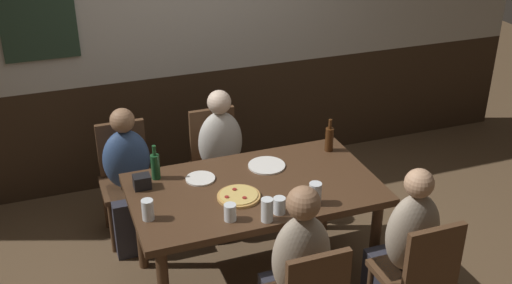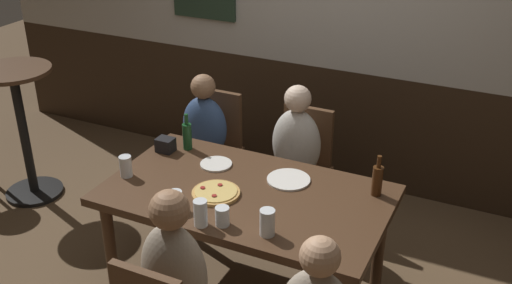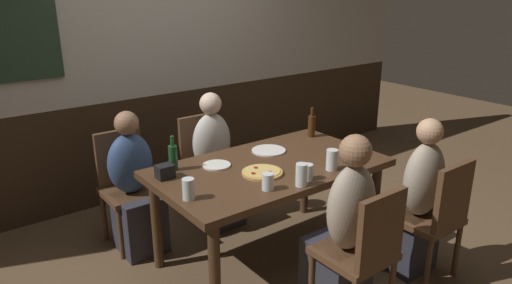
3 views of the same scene
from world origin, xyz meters
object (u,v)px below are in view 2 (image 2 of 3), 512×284
(beer_glass_half, at_px, (267,223))
(side_bar_table, at_px, (22,123))
(chair_left_far, at_px, (213,143))
(beer_bottle_green, at_px, (187,135))
(chair_mid_far, at_px, (302,163))
(person_left_far, at_px, (203,158))
(condiment_caddy, at_px, (165,145))
(beer_glass_tall, at_px, (201,215))
(pizza, at_px, (216,193))
(person_mid_far, at_px, (293,177))
(tumbler_water, at_px, (222,217))
(dining_table, at_px, (246,204))
(beer_bottle_brown, at_px, (377,180))
(plate_white_large, at_px, (289,180))
(pint_glass_pale, at_px, (126,167))
(tumbler_short, at_px, (176,201))
(plate_white_small, at_px, (216,164))

(beer_glass_half, bearing_deg, side_bar_table, 164.11)
(chair_left_far, distance_m, beer_bottle_green, 0.67)
(chair_mid_far, distance_m, person_left_far, 0.73)
(condiment_caddy, bearing_deg, beer_glass_tall, -45.08)
(pizza, height_order, side_bar_table, side_bar_table)
(person_mid_far, xyz_separation_m, beer_glass_half, (0.28, -1.04, 0.34))
(pizza, height_order, tumbler_water, tumbler_water)
(person_mid_far, xyz_separation_m, beer_glass_tall, (-0.06, -1.11, 0.34))
(person_mid_far, distance_m, tumbler_water, 1.11)
(person_mid_far, bearing_deg, chair_left_far, 167.01)
(chair_mid_far, bearing_deg, beer_glass_half, -76.87)
(beer_bottle_green, relative_size, side_bar_table, 0.23)
(dining_table, distance_m, beer_bottle_green, 0.68)
(dining_table, distance_m, tumbler_water, 0.37)
(person_left_far, bearing_deg, beer_bottle_brown, -16.97)
(tumbler_water, bearing_deg, beer_bottle_brown, 44.91)
(plate_white_large, bearing_deg, chair_mid_far, 104.47)
(beer_glass_half, bearing_deg, condiment_caddy, 150.27)
(chair_left_far, relative_size, person_mid_far, 0.79)
(pizza, relative_size, pint_glass_pale, 2.11)
(person_mid_far, xyz_separation_m, beer_bottle_green, (-0.58, -0.40, 0.37))
(dining_table, bearing_deg, chair_mid_far, 90.00)
(tumbler_water, distance_m, beer_bottle_brown, 0.90)
(person_left_far, distance_m, side_bar_table, 1.41)
(person_left_far, bearing_deg, dining_table, -45.10)
(dining_table, xyz_separation_m, person_left_far, (-0.71, 0.71, -0.21))
(tumbler_water, height_order, beer_glass_half, beer_glass_half)
(dining_table, relative_size, person_left_far, 1.50)
(beer_glass_tall, xyz_separation_m, condiment_caddy, (-0.62, 0.63, -0.02))
(tumbler_short, bearing_deg, pint_glass_pale, 159.08)
(dining_table, xyz_separation_m, person_mid_far, (-0.00, 0.71, -0.19))
(tumbler_water, height_order, beer_bottle_green, beer_bottle_green)
(chair_left_far, xyz_separation_m, beer_glass_half, (0.99, -1.20, 0.31))
(person_mid_far, xyz_separation_m, side_bar_table, (-2.06, -0.37, 0.15))
(person_mid_far, bearing_deg, person_left_far, -179.88)
(dining_table, height_order, person_left_far, person_left_far)
(beer_bottle_brown, bearing_deg, chair_left_far, 156.99)
(beer_glass_tall, height_order, tumbler_short, beer_glass_tall)
(pizza, relative_size, beer_bottle_green, 1.13)
(condiment_caddy, bearing_deg, beer_bottle_brown, 2.61)
(chair_left_far, xyz_separation_m, plate_white_small, (0.40, -0.67, 0.25))
(dining_table, relative_size, person_mid_far, 1.45)
(person_left_far, xyz_separation_m, pizza, (0.57, -0.81, 0.30))
(beer_glass_tall, bearing_deg, beer_glass_half, 11.93)
(tumbler_water, bearing_deg, side_bar_table, 161.82)
(person_mid_far, distance_m, beer_glass_tall, 1.16)
(beer_bottle_green, relative_size, plate_white_large, 0.95)
(pizza, bearing_deg, dining_table, 35.26)
(chair_mid_far, relative_size, beer_bottle_green, 3.62)
(dining_table, relative_size, plate_white_large, 6.30)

